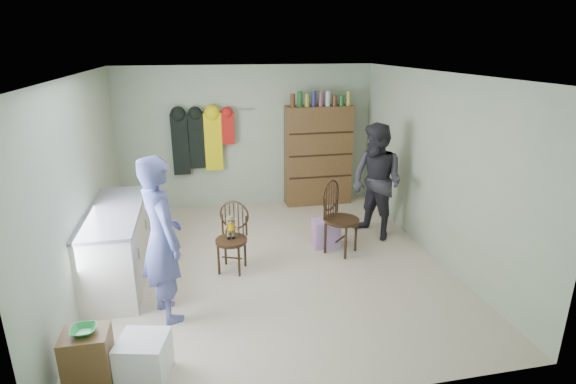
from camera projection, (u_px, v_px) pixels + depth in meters
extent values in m
plane|color=beige|center=(273.00, 264.00, 6.07)|extent=(5.00, 5.00, 0.00)
plane|color=#AEBD9E|center=(248.00, 137.00, 8.00)|extent=(4.50, 0.00, 4.50)
plane|color=#AEBD9E|center=(82.00, 187.00, 5.24)|extent=(0.00, 5.00, 5.00)
plane|color=#AEBD9E|center=(434.00, 166.00, 6.12)|extent=(0.00, 5.00, 5.00)
plane|color=white|center=(271.00, 74.00, 5.29)|extent=(5.00, 5.00, 0.00)
cube|color=silver|center=(118.00, 247.00, 5.55)|extent=(0.60, 1.80, 0.90)
cube|color=slate|center=(113.00, 211.00, 5.41)|extent=(0.64, 1.86, 0.04)
cylinder|color=#99999E|center=(139.00, 254.00, 5.17)|extent=(0.02, 0.02, 0.14)
cylinder|color=#99999E|center=(146.00, 224.00, 6.00)|extent=(0.02, 0.02, 0.14)
cube|color=brown|center=(88.00, 360.00, 3.83)|extent=(0.38, 0.33, 0.54)
imported|color=green|center=(83.00, 330.00, 3.74)|extent=(0.21, 0.21, 0.05)
cube|color=white|center=(144.00, 358.00, 3.97)|extent=(0.50, 0.48, 0.40)
cylinder|color=#3E2715|center=(231.00, 241.00, 5.78)|extent=(0.53, 0.53, 0.04)
cylinder|color=#3E2715|center=(219.00, 260.00, 5.75)|extent=(0.03, 0.03, 0.41)
cylinder|color=#3E2715|center=(239.00, 262.00, 5.70)|extent=(0.03, 0.03, 0.41)
cylinder|color=#3E2715|center=(225.00, 251.00, 6.01)|extent=(0.03, 0.03, 0.41)
cylinder|color=#3E2715|center=(245.00, 252.00, 5.96)|extent=(0.03, 0.03, 0.41)
torus|color=#3E2715|center=(234.00, 215.00, 5.84)|extent=(0.38, 0.17, 0.40)
cylinder|color=#3E2715|center=(222.00, 224.00, 5.90)|extent=(0.03, 0.03, 0.27)
cylinder|color=#3E2715|center=(246.00, 226.00, 5.85)|extent=(0.03, 0.03, 0.27)
cylinder|color=#F1AD08|center=(231.00, 227.00, 5.74)|extent=(0.10, 0.10, 0.09)
cylinder|color=#475128|center=(231.00, 234.00, 5.77)|extent=(0.06, 0.06, 0.14)
sphere|color=#9E7042|center=(230.00, 221.00, 5.71)|extent=(0.09, 0.09, 0.09)
cylinder|color=#475128|center=(230.00, 217.00, 5.70)|extent=(0.08, 0.08, 0.03)
cube|color=black|center=(231.00, 221.00, 5.67)|extent=(0.06, 0.01, 0.02)
cylinder|color=#3E2715|center=(342.00, 220.00, 6.28)|extent=(0.66, 0.66, 0.05)
cylinder|color=#3E2715|center=(346.00, 243.00, 6.15)|extent=(0.04, 0.04, 0.47)
cylinder|color=#3E2715|center=(356.00, 236.00, 6.40)|extent=(0.04, 0.04, 0.47)
cylinder|color=#3E2715|center=(325.00, 238.00, 6.33)|extent=(0.04, 0.04, 0.47)
cylinder|color=#3E2715|center=(336.00, 231.00, 6.57)|extent=(0.04, 0.04, 0.47)
torus|color=#3E2715|center=(331.00, 195.00, 6.27)|extent=(0.35, 0.33, 0.45)
cylinder|color=#3E2715|center=(324.00, 210.00, 6.17)|extent=(0.03, 0.03, 0.31)
cylinder|color=#3E2715|center=(337.00, 202.00, 6.46)|extent=(0.03, 0.03, 0.31)
cube|color=pink|center=(326.00, 233.00, 6.58)|extent=(0.39, 0.31, 0.40)
imported|color=#525796|center=(162.00, 239.00, 4.68)|extent=(0.66, 0.78, 1.80)
imported|color=#2D2B33|center=(377.00, 182.00, 6.70)|extent=(0.97, 1.06, 1.75)
cube|color=brown|center=(318.00, 156.00, 8.17)|extent=(1.20, 0.38, 1.80)
cube|color=#3E2715|center=(321.00, 177.00, 8.10)|extent=(1.16, 0.02, 0.03)
cube|color=#3E2715|center=(321.00, 155.00, 7.98)|extent=(1.16, 0.02, 0.03)
cube|color=#3E2715|center=(322.00, 133.00, 7.85)|extent=(1.16, 0.02, 0.03)
cylinder|color=#592D14|center=(293.00, 101.00, 7.66)|extent=(0.08, 0.08, 0.23)
cylinder|color=#19591E|center=(300.00, 99.00, 7.68)|extent=(0.09, 0.09, 0.27)
cylinder|color=#A59933|center=(307.00, 101.00, 7.71)|extent=(0.08, 0.08, 0.21)
cylinder|color=navy|center=(314.00, 99.00, 7.73)|extent=(0.08, 0.08, 0.27)
cylinder|color=#8C3F59|center=(321.00, 99.00, 7.75)|extent=(0.08, 0.08, 0.25)
cylinder|color=#B2B2B7|center=(328.00, 99.00, 7.78)|extent=(0.09, 0.09, 0.26)
cylinder|color=#592D14|center=(335.00, 101.00, 7.81)|extent=(0.08, 0.08, 0.19)
cylinder|color=#19591E|center=(342.00, 101.00, 7.84)|extent=(0.09, 0.09, 0.18)
cylinder|color=#A59933|center=(348.00, 98.00, 7.85)|extent=(0.08, 0.08, 0.25)
cylinder|color=#99999E|center=(224.00, 110.00, 7.71)|extent=(1.00, 0.02, 0.02)
cube|color=black|center=(180.00, 145.00, 7.68)|extent=(0.28, 0.10, 1.05)
cube|color=black|center=(197.00, 141.00, 7.72)|extent=(0.26, 0.10, 0.95)
cube|color=yellow|center=(213.00, 142.00, 7.78)|extent=(0.30, 0.10, 1.00)
cube|color=red|center=(228.00, 128.00, 7.76)|extent=(0.22, 0.10, 0.55)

